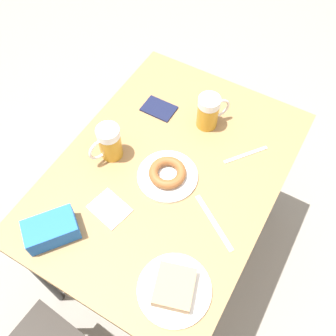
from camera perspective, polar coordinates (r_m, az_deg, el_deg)
ground_plane at (r=2.00m, az=-0.00°, el=-12.29°), size 8.00×8.00×0.00m
table at (r=1.37m, az=-0.00°, el=-2.05°), size 0.74×1.02×0.77m
plate_with_cake at (r=1.13m, az=0.98°, el=-17.87°), size 0.22×0.22×0.05m
plate_with_donut at (r=1.28m, az=-0.07°, el=-0.93°), size 0.21×0.21×0.04m
beer_mug_left at (r=1.39m, az=6.25°, el=8.54°), size 0.10×0.11×0.14m
beer_mug_center at (r=1.31m, az=-8.97°, el=3.84°), size 0.08×0.13×0.14m
napkin_folded at (r=1.25m, az=-8.89°, el=-6.13°), size 0.14×0.12×0.00m
fork at (r=1.37m, az=11.75°, el=2.00°), size 0.12×0.14×0.00m
knife at (r=1.22m, az=7.01°, el=-8.23°), size 0.19×0.13×0.00m
passport_near_edge at (r=1.48m, az=-1.39°, el=9.03°), size 0.13×0.09×0.01m
blue_pouch at (r=1.22m, az=-17.37°, el=-8.98°), size 0.17×0.18×0.07m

